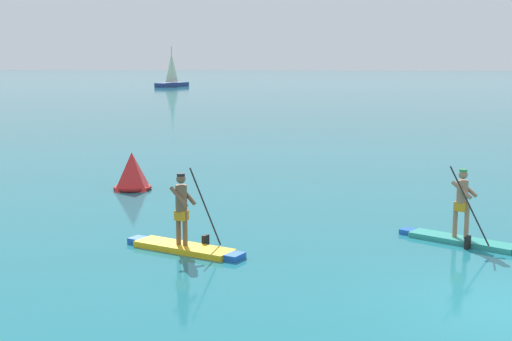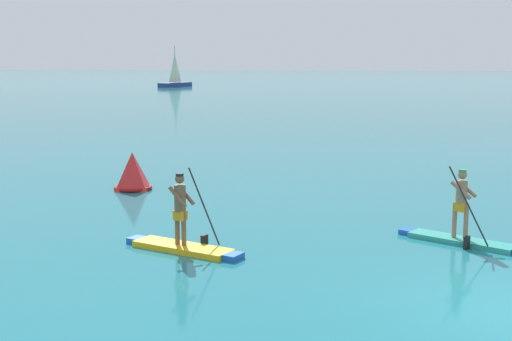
% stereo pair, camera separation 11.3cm
% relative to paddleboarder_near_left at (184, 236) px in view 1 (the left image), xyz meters
% --- Properties ---
extents(paddleboarder_near_left, '(2.94, 1.63, 1.85)m').
position_rel_paddleboarder_near_left_xyz_m(paddleboarder_near_left, '(0.00, 0.00, 0.00)').
color(paddleboarder_near_left, yellow).
rests_on(paddleboarder_near_left, ground).
extents(paddleboarder_mid_center, '(2.83, 2.04, 1.89)m').
position_rel_paddleboarder_near_left_xyz_m(paddleboarder_mid_center, '(6.35, 1.39, 0.03)').
color(paddleboarder_mid_center, teal).
rests_on(paddleboarder_mid_center, ground).
extents(race_marker_buoy, '(1.45, 1.45, 1.25)m').
position_rel_paddleboarder_near_left_xyz_m(race_marker_buoy, '(-3.30, 7.07, 0.21)').
color(race_marker_buoy, red).
rests_on(race_marker_buoy, ground).
extents(sailboat_left_horizon, '(4.04, 6.38, 5.94)m').
position_rel_paddleboarder_near_left_xyz_m(sailboat_left_horizon, '(-20.92, 86.77, 0.29)').
color(sailboat_left_horizon, navy).
rests_on(sailboat_left_horizon, ground).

